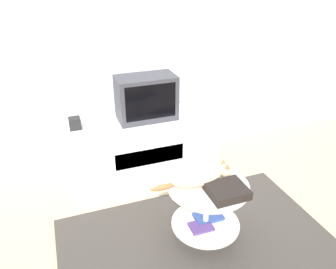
{
  "coord_description": "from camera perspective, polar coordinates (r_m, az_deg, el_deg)",
  "views": [
    {
      "loc": [
        -0.81,
        -1.61,
        1.84
      ],
      "look_at": [
        -0.02,
        0.56,
        0.63
      ],
      "focal_mm": 35.0,
      "sensor_mm": 36.0,
      "label": 1
    }
  ],
  "objects": [
    {
      "name": "wall_back",
      "position": [
        3.16,
        -5.1,
        17.68
      ],
      "size": [
        8.0,
        0.05,
        2.6
      ],
      "color": "silver",
      "rests_on": "ground_plane"
    },
    {
      "name": "coffee_table",
      "position": [
        2.39,
        6.74,
        -12.12
      ],
      "size": [
        0.57,
        0.57,
        0.48
      ],
      "color": "#B2B2B7",
      "rests_on": "rug"
    },
    {
      "name": "ground_plane",
      "position": [
        2.58,
        4.93,
        -18.11
      ],
      "size": [
        12.0,
        12.0,
        0.0
      ],
      "primitive_type": "plane",
      "color": "tan"
    },
    {
      "name": "dvd_box",
      "position": [
        2.19,
        10.25,
        -9.61
      ],
      "size": [
        0.25,
        0.22,
        0.06
      ],
      "color": "black",
      "rests_on": "coffee_table"
    },
    {
      "name": "speaker",
      "position": [
        2.96,
        -15.92,
        1.88
      ],
      "size": [
        0.1,
        0.1,
        0.1
      ],
      "color": "black",
      "rests_on": "tv_stand"
    },
    {
      "name": "tv",
      "position": [
        2.98,
        -3.8,
        6.38
      ],
      "size": [
        0.53,
        0.29,
        0.41
      ],
      "color": "#333338",
      "rests_on": "tv_stand"
    },
    {
      "name": "rug",
      "position": [
        2.57,
        4.94,
        -17.96
      ],
      "size": [
        1.97,
        1.16,
        0.02
      ],
      "color": "#3D3833",
      "rests_on": "ground_plane"
    },
    {
      "name": "cat",
      "position": [
        2.26,
        5.43,
        -7.09
      ],
      "size": [
        0.6,
        0.2,
        0.12
      ],
      "rotation": [
        0.0,
        0.0,
        0.01
      ],
      "color": "beige",
      "rests_on": "coffee_table"
    },
    {
      "name": "tv_stand",
      "position": [
        3.14,
        -4.62,
        -2.26
      ],
      "size": [
        1.38,
        0.56,
        0.56
      ],
      "color": "white",
      "rests_on": "ground_plane"
    }
  ]
}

